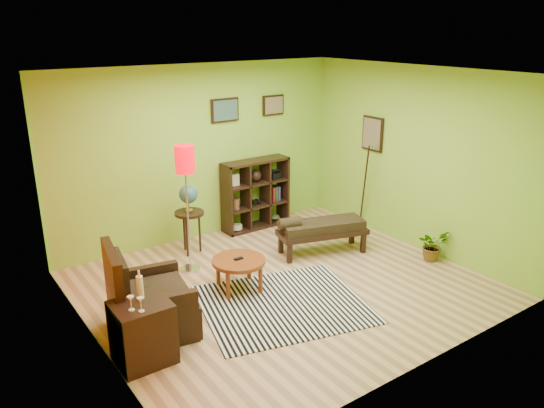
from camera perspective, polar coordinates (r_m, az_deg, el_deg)
ground at (r=7.27m, az=1.27°, el=-8.71°), size 5.00×5.00×0.00m
room_shell at (r=6.59m, az=0.66°, el=5.12°), size 5.04×4.54×2.82m
zebra_rug at (r=6.81m, az=1.19°, el=-10.72°), size 2.37×2.17×0.01m
coffee_table at (r=7.02m, az=-3.60°, el=-6.40°), size 0.70×0.70×0.45m
armchair at (r=6.27m, az=-13.26°, el=-10.65°), size 1.03×1.03×1.08m
side_cabinet at (r=5.79m, az=-13.74°, el=-13.22°), size 0.57×0.52×0.99m
floor_lamp at (r=7.27m, az=-9.31°, el=3.56°), size 0.28×0.28×1.83m
globe_table at (r=8.05m, az=-8.96°, el=0.21°), size 0.45×0.45×1.09m
cube_shelf at (r=9.07m, az=-1.69°, el=1.08°), size 1.20×0.35×1.20m
bench at (r=8.11m, az=5.20°, el=-2.62°), size 1.45×0.86×0.64m
potted_plant at (r=8.29m, az=16.82°, el=-4.58°), size 0.44×0.49×0.37m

